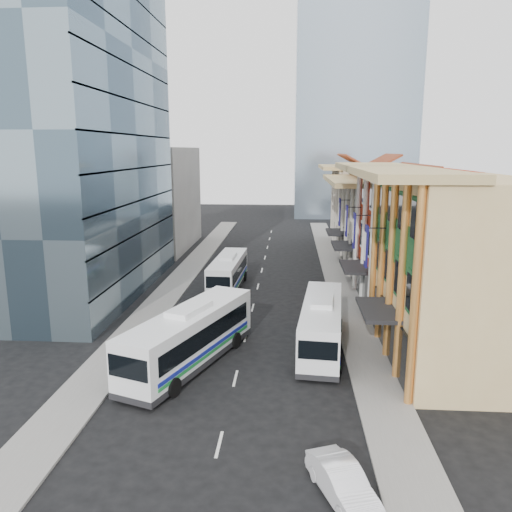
# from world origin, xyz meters

# --- Properties ---
(ground) EXTENTS (200.00, 200.00, 0.00)m
(ground) POSITION_xyz_m (0.00, 0.00, 0.00)
(ground) COLOR black
(ground) RESTS_ON ground
(sidewalk_right) EXTENTS (3.00, 90.00, 0.15)m
(sidewalk_right) POSITION_xyz_m (8.50, 22.00, 0.07)
(sidewalk_right) COLOR slate
(sidewalk_right) RESTS_ON ground
(sidewalk_left) EXTENTS (3.00, 90.00, 0.15)m
(sidewalk_left) POSITION_xyz_m (-8.50, 22.00, 0.07)
(sidewalk_left) COLOR slate
(sidewalk_left) RESTS_ON ground
(shophouse_tan) EXTENTS (8.00, 14.00, 12.00)m
(shophouse_tan) POSITION_xyz_m (14.00, 5.00, 6.00)
(shophouse_tan) COLOR #D8BA7C
(shophouse_tan) RESTS_ON ground
(shophouse_red) EXTENTS (8.00, 10.00, 12.00)m
(shophouse_red) POSITION_xyz_m (14.00, 17.00, 6.00)
(shophouse_red) COLOR #AF2E13
(shophouse_red) RESTS_ON ground
(shophouse_cream_near) EXTENTS (8.00, 9.00, 10.00)m
(shophouse_cream_near) POSITION_xyz_m (14.00, 26.50, 5.00)
(shophouse_cream_near) COLOR beige
(shophouse_cream_near) RESTS_ON ground
(shophouse_cream_mid) EXTENTS (8.00, 9.00, 10.00)m
(shophouse_cream_mid) POSITION_xyz_m (14.00, 35.50, 5.00)
(shophouse_cream_mid) COLOR beige
(shophouse_cream_mid) RESTS_ON ground
(shophouse_cream_far) EXTENTS (8.00, 12.00, 11.00)m
(shophouse_cream_far) POSITION_xyz_m (14.00, 46.00, 5.50)
(shophouse_cream_far) COLOR beige
(shophouse_cream_far) RESTS_ON ground
(office_tower) EXTENTS (12.00, 26.00, 30.00)m
(office_tower) POSITION_xyz_m (-17.00, 19.00, 15.00)
(office_tower) COLOR #3B4F5E
(office_tower) RESTS_ON ground
(office_block_far) EXTENTS (10.00, 18.00, 14.00)m
(office_block_far) POSITION_xyz_m (-16.00, 42.00, 7.00)
(office_block_far) COLOR gray
(office_block_far) RESTS_ON ground
(bus_left_near) EXTENTS (7.08, 12.75, 4.01)m
(bus_left_near) POSITION_xyz_m (-3.11, 2.78, 2.01)
(bus_left_near) COLOR white
(bus_left_near) RESTS_ON ground
(bus_left_far) EXTENTS (3.02, 10.97, 3.49)m
(bus_left_far) POSITION_xyz_m (-2.93, 21.07, 1.74)
(bus_left_far) COLOR silver
(bus_left_far) RESTS_ON ground
(bus_right) EXTENTS (3.81, 11.69, 3.68)m
(bus_right) POSITION_xyz_m (5.50, 6.16, 1.84)
(bus_right) COLOR white
(bus_right) RESTS_ON ground
(sedan_left) EXTENTS (1.94, 3.63, 1.17)m
(sedan_left) POSITION_xyz_m (-5.50, 3.24, 0.59)
(sedan_left) COLOR silver
(sedan_left) RESTS_ON ground
(sedan_right) EXTENTS (2.93, 4.47, 1.39)m
(sedan_right) POSITION_xyz_m (5.44, -9.34, 0.70)
(sedan_right) COLOR white
(sedan_right) RESTS_ON ground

